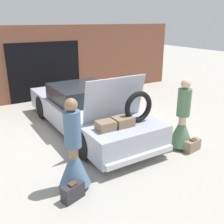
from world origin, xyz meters
TOP-DOWN VIEW (x-y plane):
  - ground_plane at (0.00, 0.00)m, footprint 40.00×40.00m
  - garage_wall_back at (0.00, 3.60)m, footprint 12.00×0.14m
  - car at (0.00, 0.00)m, footprint 1.85×5.07m
  - person_left at (-1.44, -2.39)m, footprint 0.58×0.58m
  - person_right at (1.44, -2.25)m, footprint 0.60×0.60m
  - suitcase_beside_left_person at (-1.62, -2.70)m, footprint 0.44×0.30m
  - suitcase_beside_right_person at (1.56, -2.53)m, footprint 0.46×0.25m

SIDE VIEW (x-z plane):
  - ground_plane at x=0.00m, z-range 0.00..0.00m
  - suitcase_beside_right_person at x=1.56m, z-range -0.01..0.29m
  - suitcase_beside_left_person at x=-1.62m, z-range -0.01..0.31m
  - car at x=0.00m, z-range -0.33..1.47m
  - person_right at x=1.44m, z-range -0.24..1.47m
  - person_left at x=-1.44m, z-range -0.24..1.50m
  - garage_wall_back at x=0.00m, z-range -0.01..2.79m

